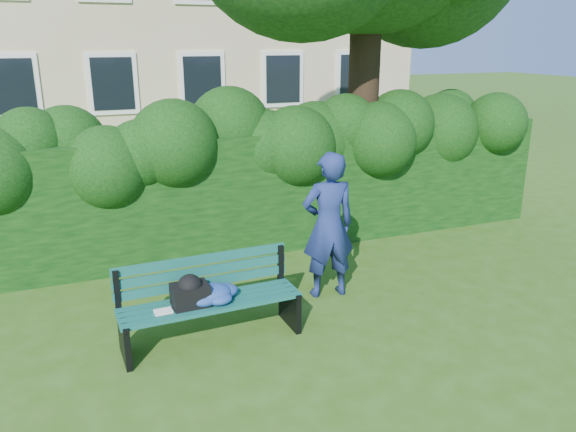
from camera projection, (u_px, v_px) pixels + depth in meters
name	position (u px, v px, depth m)	size (l,w,h in m)	color
ground	(306.00, 303.00, 6.92)	(80.00, 80.00, 0.00)	#315612
hedge	(249.00, 190.00, 8.60)	(10.00, 1.00, 1.80)	black
park_bench	(207.00, 298.00, 5.92)	(1.94, 0.62, 0.89)	#0E4A47
man_reading	(328.00, 225.00, 6.89)	(0.67, 0.44, 1.84)	navy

